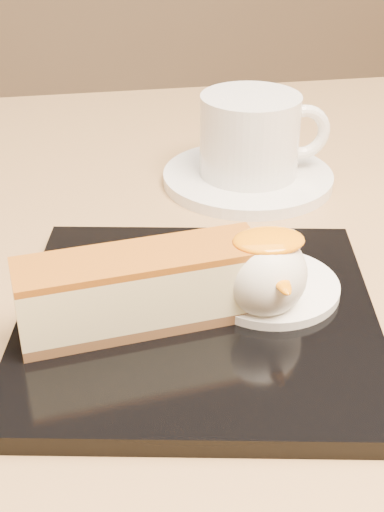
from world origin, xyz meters
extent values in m
cube|color=olive|center=(0.00, 0.00, 0.70)|extent=(0.80, 0.80, 0.04)
cube|color=black|center=(0.05, -0.09, 0.73)|extent=(0.26, 0.26, 0.01)
cube|color=brown|center=(0.01, -0.10, 0.74)|extent=(0.15, 0.06, 0.01)
cube|color=#FFF4A6|center=(0.01, -0.10, 0.76)|extent=(0.15, 0.06, 0.04)
cube|color=#843D0E|center=(0.01, -0.10, 0.78)|extent=(0.15, 0.06, 0.00)
cylinder|color=white|center=(0.10, -0.08, 0.73)|extent=(0.09, 0.09, 0.01)
sphere|color=white|center=(0.09, -0.10, 0.76)|extent=(0.05, 0.05, 0.05)
ellipsoid|color=orange|center=(0.09, -0.10, 0.78)|extent=(0.04, 0.03, 0.01)
ellipsoid|color=#2D8B43|center=(0.07, -0.06, 0.74)|extent=(0.02, 0.02, 0.00)
ellipsoid|color=#2D8B43|center=(0.08, -0.05, 0.74)|extent=(0.02, 0.02, 0.00)
ellipsoid|color=#2D8B43|center=(0.06, -0.05, 0.74)|extent=(0.01, 0.02, 0.00)
cylinder|color=white|center=(0.13, 0.11, 0.72)|extent=(0.15, 0.15, 0.01)
cylinder|color=white|center=(0.13, 0.11, 0.76)|extent=(0.09, 0.09, 0.07)
cylinder|color=black|center=(0.13, 0.11, 0.80)|extent=(0.08, 0.08, 0.00)
torus|color=white|center=(0.18, 0.11, 0.76)|extent=(0.05, 0.01, 0.05)
camera|label=1|loc=(-0.02, -0.45, 0.98)|focal=50.00mm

